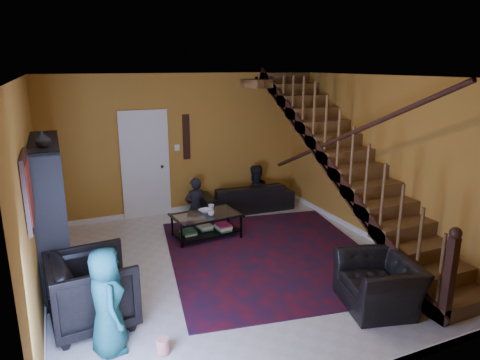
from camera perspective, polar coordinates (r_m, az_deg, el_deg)
The scene contains 21 objects.
floor at distance 6.63m, azimuth -1.09°, elevation -11.33°, with size 5.50×5.50×0.00m, color beige.
room at distance 7.47m, azimuth -14.70°, elevation -8.27°, with size 5.50×5.50×5.50m.
staircase at distance 7.19m, azimuth 14.68°, elevation 2.14°, with size 0.95×5.02×3.18m.
bookshelf at distance 6.41m, azimuth -23.69°, elevation -4.29°, with size 0.35×1.80×2.00m.
door at distance 8.58m, azimuth -12.49°, elevation 1.78°, with size 0.82×0.05×2.05m, color silver.
framed_picture at distance 4.76m, azimuth -26.47°, elevation -1.19°, with size 0.04×0.74×0.74m, color maroon.
wall_hanging at distance 8.68m, azimuth -7.17°, elevation 5.71°, with size 0.14×0.03×0.90m, color black.
ceiling_fixture at distance 5.21m, azimuth 2.21°, elevation 12.75°, with size 0.40×0.40×0.10m, color #3F2814.
rug at distance 6.98m, azimuth 4.09°, elevation -9.88°, with size 3.12×3.57×0.02m, color #430C17.
sofa at distance 8.96m, azimuth 0.78°, elevation -2.22°, with size 1.93×0.75×0.56m, color black.
armchair_left at distance 5.40m, azimuth -19.06°, elevation -13.69°, with size 0.91×0.94×0.86m, color black.
armchair_right at distance 5.77m, azimuth 18.05°, elevation -12.93°, with size 0.97×0.85×0.63m, color black.
person_adult_a at distance 8.67m, azimuth -5.97°, elevation -3.68°, with size 0.45×0.30×1.24m, color black.
person_adult_b at distance 9.11m, azimuth 1.96°, elevation -2.22°, with size 0.67×0.52×1.38m, color black.
person_child at distance 4.80m, azimuth -17.34°, elevation -15.16°, with size 0.58×0.37×1.18m, color #1A5E64.
coffee_table at distance 7.56m, azimuth -4.53°, elevation -5.90°, with size 1.20×0.78×0.43m.
cup_a at distance 7.42m, azimuth -3.89°, elevation -4.42°, with size 0.11×0.11×0.09m, color #999999.
cup_b at distance 7.69m, azimuth -3.85°, elevation -3.64°, with size 0.11×0.11×0.10m, color #999999.
bowl at distance 7.58m, azimuth -4.63°, elevation -4.13°, with size 0.23×0.23×0.06m, color #999999.
vase at distance 5.66m, azimuth -24.84°, elevation 4.99°, with size 0.18×0.18×0.19m, color #999999.
popcorn_bucket at distance 4.89m, azimuth -10.28°, elevation -20.86°, with size 0.14×0.14×0.16m, color red.
Camera 1 is at (-2.26, -5.49, 2.96)m, focal length 32.00 mm.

